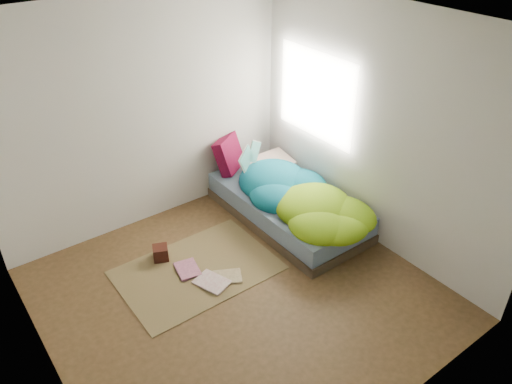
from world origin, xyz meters
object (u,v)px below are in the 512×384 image
bed (287,207)px  open_book (251,148)px  pillow_magenta (229,154)px  floor_book_b (177,272)px  wooden_box (161,253)px  floor_book_a (204,289)px

bed → open_book: bearing=109.2°
pillow_magenta → floor_book_b: pillow_magenta is taller
open_book → floor_book_b: bearing=178.6°
pillow_magenta → wooden_box: 1.60m
wooden_box → floor_book_b: 0.32m
bed → pillow_magenta: 1.02m
bed → open_book: 0.83m
wooden_box → pillow_magenta: bearing=26.8°
wooden_box → open_book: bearing=11.3°
open_book → floor_book_b: 1.70m
pillow_magenta → open_book: bearing=-115.6°
bed → floor_book_a: (-1.47, -0.48, -0.14)m
bed → pillow_magenta: bearing=103.4°
wooden_box → floor_book_a: (0.11, -0.70, -0.07)m
wooden_box → floor_book_b: size_ratio=0.52×
pillow_magenta → wooden_box: bearing=175.3°
pillow_magenta → floor_book_b: bearing=-174.7°
wooden_box → floor_book_b: bearing=-86.4°
pillow_magenta → wooden_box: pillow_magenta is taller
open_book → bed: bearing=-95.5°
pillow_magenta → wooden_box: (-1.37, -0.69, -0.47)m
open_book → pillow_magenta: bearing=71.1°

